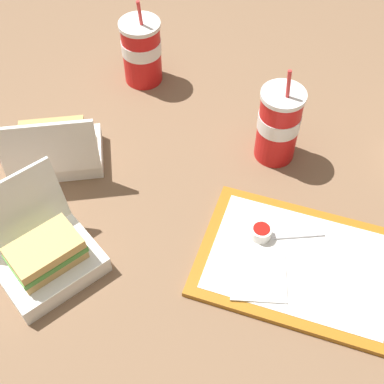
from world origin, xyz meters
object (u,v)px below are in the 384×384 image
Objects in this scene: food_tray at (299,264)px; clamshell_sandwich_right at (46,256)px; soda_cup_front at (142,51)px; soda_cup_right at (279,124)px; clamshell_sandwich_back at (55,149)px; ketchup_cup at (261,232)px; plastic_fork at (296,235)px.

clamshell_sandwich_right is at bearing -158.60° from food_tray.
soda_cup_right is at bearing -20.08° from soda_cup_front.
food_tray is 0.46m from clamshell_sandwich_right.
food_tray is 0.63m from soda_cup_front.
soda_cup_front is 0.95× the size of soda_cup_right.
food_tray is 1.59× the size of clamshell_sandwich_right.
food_tray is 0.55m from clamshell_sandwich_back.
clamshell_sandwich_right is (-0.35, -0.20, 0.02)m from ketchup_cup.
ketchup_cup is at bearing 160.41° from food_tray.
food_tray is 1.72× the size of soda_cup_front.
soda_cup_front is (-0.40, 0.36, 0.06)m from ketchup_cup.
ketchup_cup is 0.17× the size of clamshell_sandwich_right.
soda_cup_right is (-0.10, 0.21, 0.07)m from plastic_fork.
soda_cup_right is at bearing 23.89° from clamshell_sandwich_back.
soda_cup_front is at bearing 137.95° from ketchup_cup.
food_tray is at bearing -19.59° from ketchup_cup.
clamshell_sandwich_right is 1.03× the size of soda_cup_right.
soda_cup_front is (-0.49, 0.39, 0.08)m from food_tray.
soda_cup_front is at bearing 95.93° from clamshell_sandwich_right.
clamshell_sandwich_back is 0.97× the size of clamshell_sandwich_right.
plastic_fork is (0.06, 0.02, -0.01)m from ketchup_cup.
food_tray is 1.64× the size of clamshell_sandwich_back.
clamshell_sandwich_right is 1.08× the size of soda_cup_front.
ketchup_cup is 0.17× the size of soda_cup_right.
ketchup_cup is 0.46m from clamshell_sandwich_back.
clamshell_sandwich_right is (-0.41, -0.22, 0.03)m from plastic_fork.
soda_cup_right reaches higher than plastic_fork.
soda_cup_right is (0.37, -0.14, 0.01)m from soda_cup_front.
soda_cup_front reaches higher than plastic_fork.
soda_cup_right is (-0.03, 0.23, 0.06)m from ketchup_cup.
clamshell_sandwich_back is (-0.46, 0.04, 0.02)m from ketchup_cup.
plastic_fork is 0.48× the size of clamshell_sandwich_back.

